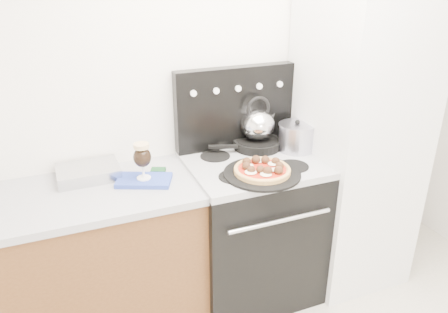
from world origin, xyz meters
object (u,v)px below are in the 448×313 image
fridge (355,141)px  pizza_pan (262,174)px  beer_glass (143,161)px  oven_mitt (144,180)px  pizza (262,169)px  base_cabinet (67,272)px  stove_body (251,231)px  tea_kettle (258,122)px  stock_pot (296,138)px  skillet (257,144)px

fridge → pizza_pan: fridge is taller
beer_glass → oven_mitt: bearing=0.0°
pizza → base_cabinet: bearing=169.3°
fridge → oven_mitt: bearing=178.4°
stove_body → beer_glass: (-0.64, 0.01, 0.59)m
beer_glass → pizza: bearing=-17.2°
tea_kettle → stock_pot: bearing=-42.8°
base_cabinet → pizza_pan: bearing=-10.7°
base_cabinet → stove_body: size_ratio=1.65×
base_cabinet → pizza_pan: pizza_pan is taller
stove_body → oven_mitt: 0.80m
skillet → stove_body: bearing=-122.0°
beer_glass → pizza: 0.64m
pizza_pan → stock_pot: stock_pot is taller
fridge → oven_mitt: size_ratio=6.65×
stove_body → stock_pot: 0.65m
pizza_pan → pizza: size_ratio=1.37×
tea_kettle → oven_mitt: bearing=-179.7°
fridge → beer_glass: 1.34m
fridge → tea_kettle: 0.64m
base_cabinet → beer_glass: beer_glass is taller
fridge → pizza: size_ratio=6.14×
beer_glass → skillet: 0.78m
stove_body → oven_mitt: (-0.64, 0.01, 0.47)m
oven_mitt → fridge: bearing=-1.6°
stock_pot → tea_kettle: bearing=149.5°
stove_body → tea_kettle: bearing=58.0°
stove_body → pizza: size_ratio=2.85×
pizza_pan → skillet: size_ratio=1.43×
base_cabinet → skillet: (1.22, 0.16, 0.52)m
pizza_pan → tea_kettle: (0.14, 0.36, 0.16)m
skillet → oven_mitt: bearing=-167.4°
skillet → stock_pot: 0.25m
stove_body → stock_pot: bearing=10.5°
tea_kettle → stock_pot: size_ratio=1.06×
stove_body → tea_kettle: size_ratio=3.78×
oven_mitt → tea_kettle: (0.76, 0.17, 0.18)m
skillet → beer_glass: bearing=-167.4°
stove_body → fridge: (0.70, -0.03, 0.51)m
oven_mitt → pizza_pan: 0.64m
tea_kettle → skillet: bearing=0.0°
fridge → tea_kettle: fridge is taller
stove_body → stock_pot: (0.32, 0.06, 0.56)m
pizza → stock_pot: stock_pot is taller
beer_glass → pizza: size_ratio=0.66×
beer_glass → skillet: beer_glass is taller
fridge → pizza: (-0.73, -0.15, 0.01)m
stove_body → oven_mitt: bearing=178.9°
fridge → beer_glass: bearing=178.4°
beer_glass → pizza_pan: bearing=-17.2°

